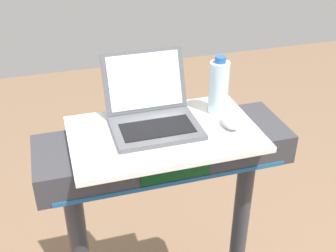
# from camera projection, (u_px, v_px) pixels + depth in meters

# --- Properties ---
(desk_board) EXTENTS (0.65, 0.41, 0.02)m
(desk_board) POSITION_uv_depth(u_px,v_px,m) (164.00, 134.00, 1.49)
(desk_board) COLOR white
(desk_board) RESTS_ON treadmill_base
(laptop) EXTENTS (0.30, 0.31, 0.23)m
(laptop) POSITION_uv_depth(u_px,v_px,m) (152.00, 112.00, 1.51)
(laptop) COLOR #515459
(laptop) RESTS_ON desk_board
(computer_mouse) EXTENTS (0.07, 0.10, 0.03)m
(computer_mouse) POSITION_uv_depth(u_px,v_px,m) (230.00, 122.00, 1.51)
(computer_mouse) COLOR #B2B2B7
(computer_mouse) RESTS_ON desk_board
(water_bottle) EXTENTS (0.07, 0.07, 0.22)m
(water_bottle) POSITION_uv_depth(u_px,v_px,m) (219.00, 87.00, 1.56)
(water_bottle) COLOR silver
(water_bottle) RESTS_ON desk_board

